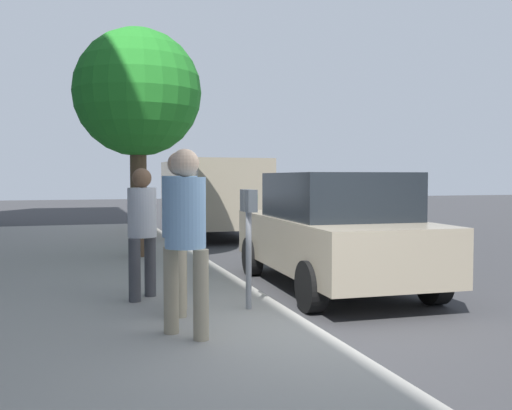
% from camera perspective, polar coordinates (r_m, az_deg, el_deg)
% --- Properties ---
extents(ground_plane, '(80.00, 80.00, 0.00)m').
position_cam_1_polar(ground_plane, '(6.35, 5.54, -12.83)').
color(ground_plane, '#38383A').
rests_on(ground_plane, ground).
extents(sidewalk_slab, '(28.00, 6.00, 0.15)m').
position_cam_1_polar(sidewalk_slab, '(5.89, -23.31, -13.54)').
color(sidewalk_slab, gray).
rests_on(sidewalk_slab, ground_plane).
extents(parking_meter, '(0.36, 0.12, 1.41)m').
position_cam_1_polar(parking_meter, '(6.77, -0.73, -1.80)').
color(parking_meter, gray).
rests_on(parking_meter, sidewalk_slab).
extents(pedestrian_at_meter, '(0.54, 0.40, 1.84)m').
position_cam_1_polar(pedestrian_at_meter, '(6.62, -7.54, -1.19)').
color(pedestrian_at_meter, tan).
rests_on(pedestrian_at_meter, sidewalk_slab).
extents(pedestrian_bystander, '(0.47, 0.40, 1.83)m').
position_cam_1_polar(pedestrian_bystander, '(5.63, -7.00, -2.00)').
color(pedestrian_bystander, tan).
rests_on(pedestrian_bystander, sidewalk_slab).
extents(parking_officer, '(0.43, 0.38, 1.67)m').
position_cam_1_polar(parking_officer, '(7.47, -11.18, -1.79)').
color(parking_officer, '#47474C').
rests_on(parking_officer, sidewalk_slab).
extents(parked_sedan_near, '(4.47, 2.10, 1.77)m').
position_cam_1_polar(parked_sedan_near, '(8.86, 7.61, -2.50)').
color(parked_sedan_near, gray).
rests_on(parked_sedan_near, ground_plane).
extents(parked_van_far, '(5.25, 2.22, 2.18)m').
position_cam_1_polar(parked_van_far, '(16.60, -4.43, 1.21)').
color(parked_van_far, gray).
rests_on(parked_van_far, ground_plane).
extents(street_tree, '(2.47, 2.47, 4.43)m').
position_cam_1_polar(street_tree, '(11.63, -11.61, 10.67)').
color(street_tree, brown).
rests_on(street_tree, sidewalk_slab).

